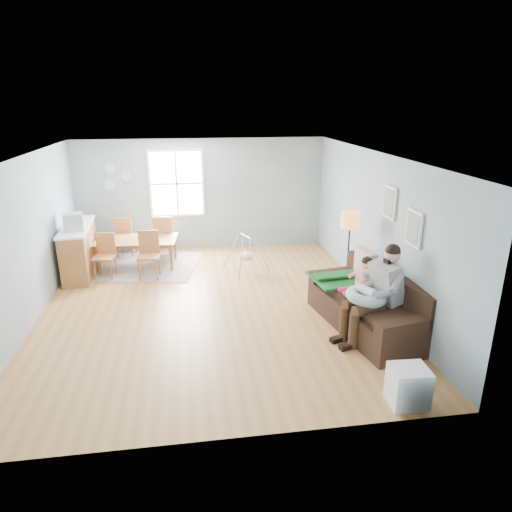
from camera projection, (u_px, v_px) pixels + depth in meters
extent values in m
cube|color=#AB793C|center=(212.00, 307.00, 8.35)|extent=(8.40, 9.40, 0.08)
cube|color=white|center=(206.00, 136.00, 7.36)|extent=(8.40, 9.40, 0.60)
cube|color=gray|center=(200.00, 186.00, 12.25)|extent=(8.40, 0.08, 3.90)
cube|color=gray|center=(241.00, 401.00, 3.54)|extent=(8.40, 0.08, 3.90)
cube|color=gray|center=(434.00, 225.00, 8.48)|extent=(0.08, 9.40, 3.90)
cube|color=white|center=(177.00, 183.00, 10.96)|extent=(1.32, 0.06, 1.62)
cube|color=white|center=(177.00, 184.00, 10.93)|extent=(1.20, 0.02, 1.50)
cube|color=white|center=(177.00, 184.00, 10.92)|extent=(1.20, 0.03, 0.04)
cube|color=white|center=(177.00, 184.00, 10.92)|extent=(0.04, 0.03, 1.50)
cube|color=white|center=(414.00, 228.00, 6.78)|extent=(0.04, 0.44, 0.54)
cube|color=slate|center=(413.00, 228.00, 6.78)|extent=(0.01, 0.36, 0.46)
cube|color=white|center=(390.00, 202.00, 7.56)|extent=(0.04, 0.44, 0.54)
cube|color=slate|center=(388.00, 202.00, 7.55)|extent=(0.01, 0.36, 0.46)
cylinder|color=#A2B7C3|center=(110.00, 168.00, 10.62)|extent=(0.24, 0.02, 0.24)
cylinder|color=#A2B7C3|center=(127.00, 176.00, 10.73)|extent=(0.26, 0.02, 0.26)
cylinder|color=#A2B7C3|center=(110.00, 185.00, 10.74)|extent=(0.28, 0.02, 0.28)
cube|color=black|center=(366.00, 315.00, 7.46)|extent=(1.41, 2.46, 0.46)
cube|color=black|center=(389.00, 285.00, 7.42)|extent=(0.65, 2.32, 0.47)
cube|color=black|center=(408.00, 326.00, 6.41)|extent=(1.02, 0.40, 0.18)
cube|color=black|center=(336.00, 274.00, 8.29)|extent=(1.02, 0.40, 0.18)
cube|color=#166329|center=(343.00, 278.00, 8.02)|extent=(1.16, 1.03, 0.04)
cube|color=#C0B093|center=(365.00, 265.00, 7.89)|extent=(0.21, 0.56, 0.55)
cube|color=gray|center=(386.00, 283.00, 6.98)|extent=(0.51, 0.58, 0.67)
sphere|color=tan|center=(393.00, 255.00, 6.87)|extent=(0.24, 0.24, 0.24)
sphere|color=black|center=(393.00, 251.00, 6.85)|extent=(0.23, 0.23, 0.23)
cylinder|color=#392414|center=(368.00, 309.00, 6.82)|extent=(0.54, 0.31, 0.18)
cylinder|color=#392414|center=(359.00, 303.00, 7.03)|extent=(0.54, 0.31, 0.18)
cylinder|color=#392414|center=(354.00, 331.00, 6.83)|extent=(0.14, 0.14, 0.57)
cylinder|color=#392414|center=(344.00, 324.00, 7.04)|extent=(0.14, 0.14, 0.57)
cube|color=black|center=(348.00, 346.00, 6.87)|extent=(0.29, 0.18, 0.08)
cube|color=black|center=(338.00, 339.00, 7.08)|extent=(0.29, 0.18, 0.08)
torus|color=#A3BECC|center=(366.00, 297.00, 6.92)|extent=(0.67, 0.65, 0.25)
cylinder|color=white|center=(366.00, 291.00, 6.89)|extent=(0.26, 0.37, 0.15)
sphere|color=tan|center=(359.00, 285.00, 7.05)|extent=(0.12, 0.12, 0.12)
cube|color=white|center=(364.00, 279.00, 7.50)|extent=(0.29, 0.32, 0.39)
sphere|color=tan|center=(367.00, 264.00, 7.42)|extent=(0.18, 0.18, 0.18)
sphere|color=black|center=(367.00, 262.00, 7.41)|extent=(0.18, 0.18, 0.18)
cylinder|color=#D03360|center=(352.00, 293.00, 7.40)|extent=(0.33, 0.16, 0.10)
cylinder|color=#D03360|center=(347.00, 289.00, 7.54)|extent=(0.33, 0.16, 0.10)
cylinder|color=#D03360|center=(343.00, 304.00, 7.41)|extent=(0.08, 0.08, 0.32)
cylinder|color=#D03360|center=(338.00, 300.00, 7.55)|extent=(0.08, 0.08, 0.32)
cylinder|color=black|center=(345.00, 296.00, 8.69)|extent=(0.29, 0.29, 0.03)
cylinder|color=black|center=(348.00, 261.00, 8.46)|extent=(0.03, 0.03, 1.46)
cylinder|color=orange|center=(350.00, 220.00, 8.20)|extent=(0.33, 0.33, 0.29)
cube|color=white|center=(408.00, 386.00, 5.57)|extent=(0.46, 0.42, 0.50)
cube|color=black|center=(393.00, 387.00, 5.55)|extent=(0.05, 0.34, 0.40)
cube|color=gray|center=(138.00, 265.00, 10.32)|extent=(2.93, 2.44, 0.01)
imported|color=brown|center=(137.00, 253.00, 10.22)|extent=(1.85, 1.14, 0.62)
cube|color=#935732|center=(104.00, 257.00, 9.50)|extent=(0.48, 0.48, 0.04)
cube|color=#935732|center=(106.00, 243.00, 9.60)|extent=(0.40, 0.10, 0.46)
cylinder|color=#935732|center=(95.00, 270.00, 9.42)|extent=(0.04, 0.04, 0.45)
cylinder|color=#935732|center=(111.00, 270.00, 9.42)|extent=(0.04, 0.04, 0.45)
cylinder|color=#935732|center=(100.00, 265.00, 9.74)|extent=(0.04, 0.04, 0.45)
cylinder|color=#935732|center=(116.00, 265.00, 9.74)|extent=(0.04, 0.04, 0.45)
cube|color=#935732|center=(148.00, 257.00, 9.45)|extent=(0.47, 0.47, 0.04)
cube|color=#935732|center=(149.00, 241.00, 9.56)|extent=(0.43, 0.07, 0.49)
cylinder|color=#935732|center=(139.00, 271.00, 9.35)|extent=(0.04, 0.04, 0.48)
cylinder|color=#935732|center=(157.00, 270.00, 9.38)|extent=(0.04, 0.04, 0.48)
cylinder|color=#935732|center=(142.00, 265.00, 9.69)|extent=(0.04, 0.04, 0.48)
cylinder|color=#935732|center=(159.00, 264.00, 9.72)|extent=(0.04, 0.04, 0.48)
cube|color=#935732|center=(126.00, 236.00, 10.87)|extent=(0.50, 0.50, 0.04)
cube|color=#935732|center=(123.00, 228.00, 10.60)|extent=(0.42, 0.11, 0.48)
cylinder|color=#935732|center=(136.00, 244.00, 11.12)|extent=(0.04, 0.04, 0.47)
cylinder|color=#935732|center=(122.00, 244.00, 11.12)|extent=(0.04, 0.04, 0.47)
cylinder|color=#935732|center=(132.00, 248.00, 10.78)|extent=(0.04, 0.04, 0.47)
cylinder|color=#935732|center=(117.00, 248.00, 10.78)|extent=(0.04, 0.04, 0.47)
cube|color=#935732|center=(165.00, 236.00, 10.83)|extent=(0.51, 0.51, 0.04)
cube|color=#935732|center=(163.00, 227.00, 10.54)|extent=(0.44, 0.10, 0.50)
cylinder|color=#935732|center=(174.00, 244.00, 11.08)|extent=(0.04, 0.04, 0.49)
cylinder|color=#935732|center=(159.00, 244.00, 11.08)|extent=(0.04, 0.04, 0.49)
cylinder|color=#935732|center=(172.00, 248.00, 10.74)|extent=(0.04, 0.04, 0.49)
cylinder|color=#935732|center=(156.00, 248.00, 10.73)|extent=(0.04, 0.04, 0.49)
cube|color=brown|center=(79.00, 250.00, 9.75)|extent=(0.64, 1.87, 1.02)
cube|color=white|center=(76.00, 227.00, 9.58)|extent=(0.68, 1.92, 0.04)
cube|color=#B1B2B6|center=(73.00, 222.00, 9.19)|extent=(0.43, 0.42, 0.35)
cube|color=black|center=(64.00, 222.00, 9.13)|extent=(0.07, 0.29, 0.25)
cylinder|color=#B1B2B6|center=(246.00, 236.00, 9.74)|extent=(0.19, 0.44, 0.04)
ellipsoid|color=white|center=(246.00, 256.00, 9.89)|extent=(0.33, 0.33, 0.20)
cylinder|color=#B1B2B6|center=(246.00, 246.00, 9.81)|extent=(0.01, 0.01, 0.36)
cylinder|color=#B1B2B6|center=(241.00, 259.00, 9.54)|extent=(0.18, 0.37, 0.79)
cylinder|color=#B1B2B6|center=(262.00, 255.00, 9.77)|extent=(0.36, 0.20, 0.79)
cylinder|color=#B1B2B6|center=(231.00, 252.00, 9.96)|extent=(0.36, 0.20, 0.79)
cylinder|color=#B1B2B6|center=(251.00, 249.00, 10.19)|extent=(0.18, 0.37, 0.79)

